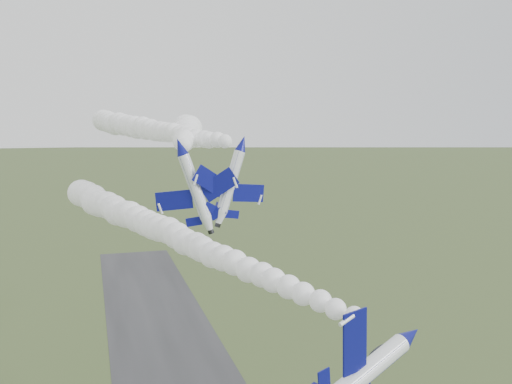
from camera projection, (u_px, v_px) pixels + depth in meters
jet_lead at (411, 336)px, 48.42m from camera, size 7.03×13.34×11.08m
smoke_trail_jet_lead at (172, 234)px, 80.58m from camera, size 33.80×71.28×5.10m
jet_pair_left at (180, 146)px, 65.53m from camera, size 9.56×11.82×3.90m
smoke_trail_jet_pair_left at (186, 134)px, 94.88m from camera, size 17.57×54.33×5.45m
jet_pair_right at (243, 143)px, 67.50m from camera, size 9.15×11.34×3.72m
smoke_trail_jet_pair_right at (148, 129)px, 98.94m from camera, size 17.91×66.53×4.71m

